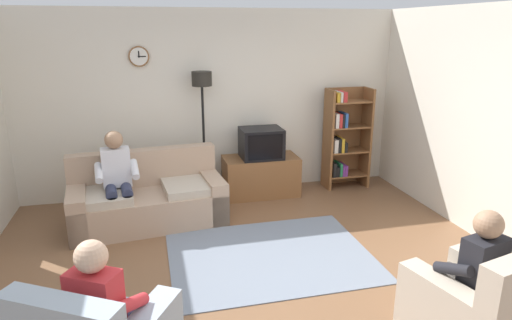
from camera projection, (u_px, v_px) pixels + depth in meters
ground_plane at (255, 277)px, 4.52m from camera, size 12.00×12.00×0.00m
back_wall_assembly at (213, 103)px, 6.60m from camera, size 6.20×0.17×2.70m
couch at (148, 200)px, 5.70m from camera, size 1.98×1.07×0.90m
tv_stand at (261, 176)px, 6.67m from camera, size 1.10×0.56×0.59m
tv at (261, 143)px, 6.50m from camera, size 0.60×0.49×0.44m
bookshelf at (343, 138)px, 6.91m from camera, size 0.68×0.36×1.55m
floor_lamp at (202, 100)px, 6.24m from camera, size 0.28×0.28×1.85m
armchair_near_bookshelf at (476, 307)px, 3.55m from camera, size 0.98×1.04×0.90m
area_rug at (270, 255)px, 4.93m from camera, size 2.20×1.70×0.01m
person_on_couch at (117, 176)px, 5.41m from camera, size 0.54×0.56×1.24m
person_in_left_armchair at (105, 303)px, 3.07m from camera, size 0.61×0.63×1.12m
person_in_right_armchair at (471, 267)px, 3.53m from camera, size 0.57×0.59×1.12m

